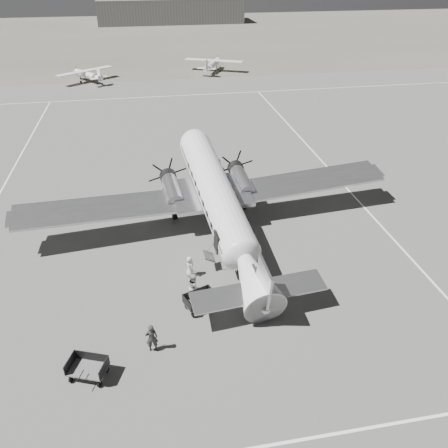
{
  "coord_description": "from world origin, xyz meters",
  "views": [
    {
      "loc": [
        -4.8,
        -24.19,
        17.67
      ],
      "look_at": [
        -0.39,
        0.32,
        2.2
      ],
      "focal_mm": 35.0,
      "sensor_mm": 36.0,
      "label": 1
    }
  ],
  "objects": [
    {
      "name": "light_plane_right",
      "position": [
        7.35,
        54.18,
        1.08
      ],
      "size": [
        12.96,
        12.0,
        2.16
      ],
      "primitive_type": null,
      "rotation": [
        0.0,
        0.0,
        -0.43
      ],
      "color": "white",
      "rests_on": "ground"
    },
    {
      "name": "ground",
      "position": [
        0.0,
        0.0,
        0.0
      ],
      "size": [
        260.0,
        260.0,
        0.0
      ],
      "primitive_type": "plane",
      "color": "#60605E",
      "rests_on": "ground"
    },
    {
      "name": "passenger",
      "position": [
        -3.03,
        -2.0,
        0.72
      ],
      "size": [
        0.71,
        0.83,
        1.45
      ],
      "primitive_type": "imported",
      "rotation": [
        0.0,
        0.0,
        2.01
      ],
      "color": "silver",
      "rests_on": "ground"
    },
    {
      "name": "ramp_agent",
      "position": [
        -3.0,
        -4.24,
        0.91
      ],
      "size": [
        0.7,
        0.89,
        1.82
      ],
      "primitive_type": "imported",
      "rotation": [
        0.0,
        0.0,
        1.56
      ],
      "color": "#A8A8A6",
      "rests_on": "ground"
    },
    {
      "name": "taxi_line_right",
      "position": [
        12.0,
        0.0,
        0.01
      ],
      "size": [
        0.15,
        80.0,
        0.01
      ],
      "primitive_type": "cube",
      "color": "white",
      "rests_on": "ground"
    },
    {
      "name": "dc3_airliner",
      "position": [
        -0.39,
        2.32,
        2.71
      ],
      "size": [
        30.32,
        22.52,
        5.43
      ],
      "primitive_type": null,
      "rotation": [
        0.0,
        0.0,
        0.1
      ],
      "color": "silver",
      "rests_on": "ground"
    },
    {
      "name": "baggage_cart_near",
      "position": [
        -2.78,
        -5.14,
        0.53
      ],
      "size": [
        2.21,
        1.9,
        1.05
      ],
      "primitive_type": null,
      "rotation": [
        0.0,
        0.0,
        0.37
      ],
      "color": "#5B5B5B",
      "rests_on": "ground"
    },
    {
      "name": "taxi_line_near",
      "position": [
        0.0,
        -14.0,
        0.01
      ],
      "size": [
        60.0,
        0.15,
        0.01
      ],
      "primitive_type": "cube",
      "color": "white",
      "rests_on": "ground"
    },
    {
      "name": "taxi_line_horizon",
      "position": [
        0.0,
        40.0,
        0.01
      ],
      "size": [
        90.0,
        0.15,
        0.01
      ],
      "primitive_type": "cube",
      "color": "white",
      "rests_on": "ground"
    },
    {
      "name": "ground_crew",
      "position": [
        -5.63,
        -7.83,
        0.86
      ],
      "size": [
        0.66,
        0.46,
        1.73
      ],
      "primitive_type": "imported",
      "rotation": [
        0.0,
        0.0,
        3.21
      ],
      "color": "#2D2D2D",
      "rests_on": "ground"
    },
    {
      "name": "light_plane_left",
      "position": [
        -13.66,
        50.57,
        1.0
      ],
      "size": [
        12.37,
        11.98,
        2.0
      ],
      "primitive_type": null,
      "rotation": [
        0.0,
        0.0,
        0.63
      ],
      "color": "white",
      "rests_on": "ground"
    },
    {
      "name": "hangar_main",
      "position": [
        5.0,
        120.0,
        3.3
      ],
      "size": [
        42.0,
        14.0,
        6.6
      ],
      "color": "slate",
      "rests_on": "ground"
    },
    {
      "name": "grass_infield",
      "position": [
        0.0,
        95.0,
        0.0
      ],
      "size": [
        260.0,
        90.0,
        0.01
      ],
      "primitive_type": "cube",
      "color": "#636053",
      "rests_on": "ground"
    },
    {
      "name": "baggage_cart_far",
      "position": [
        -8.78,
        -9.0,
        0.55
      ],
      "size": [
        2.29,
        1.96,
        1.09
      ],
      "primitive_type": null,
      "rotation": [
        0.0,
        0.0,
        -0.36
      ],
      "color": "#5B5B5B",
      "rests_on": "ground"
    }
  ]
}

